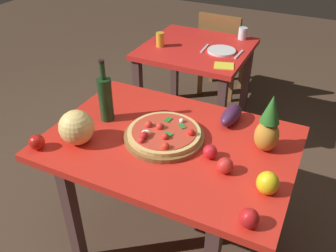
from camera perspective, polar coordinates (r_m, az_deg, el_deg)
ground_plane at (r=2.36m, az=0.27°, el=-16.93°), size 10.00×10.00×0.00m
display_table at (r=1.90m, az=0.32°, el=-4.45°), size 1.26×0.87×0.74m
background_table at (r=3.02m, az=4.47°, el=10.34°), size 0.84×0.81×0.74m
dining_chair at (r=3.62m, az=8.42°, el=11.85°), size 0.41×0.41×0.85m
pizza_board at (r=1.84m, az=-0.68°, el=-1.75°), size 0.41×0.41×0.02m
pizza at (r=1.82m, az=-0.83°, el=-1.12°), size 0.38×0.38×0.06m
wine_bottle at (r=1.97m, az=-9.88°, el=4.38°), size 0.08×0.08×0.35m
pineapple_left at (r=1.77m, az=15.63°, el=-0.07°), size 0.12×0.12×0.30m
melon at (r=1.84m, az=-14.31°, el=-0.22°), size 0.18×0.18×0.18m
bell_pepper at (r=1.58m, az=15.53°, el=-8.70°), size 0.10×0.10×0.11m
eggplant at (r=1.98m, az=9.99°, el=1.67°), size 0.11×0.21×0.09m
tomato_beside_pepper at (r=1.72m, az=6.69°, el=-4.08°), size 0.07×0.07×0.07m
tomato_near_board at (r=1.44m, az=12.74°, el=-14.07°), size 0.08×0.08×0.08m
tomato_at_corner at (r=1.88m, az=-20.09°, el=-2.42°), size 0.08×0.08×0.08m
tomato_by_bottle at (r=1.65m, az=9.05°, el=-6.20°), size 0.08×0.08×0.08m
drinking_glass_juice at (r=2.94m, az=-1.26°, el=13.54°), size 0.06×0.06×0.11m
drinking_glass_water at (r=3.16m, az=11.76°, el=14.18°), size 0.07×0.07×0.10m
dinner_plate at (r=2.89m, az=8.48°, el=11.72°), size 0.22×0.22×0.02m
fork_utensil at (r=2.93m, az=5.83°, el=12.17°), size 0.02×0.18×0.01m
knife_utensil at (r=2.86m, az=11.18°, el=11.09°), size 0.03×0.18×0.01m
napkin_folded at (r=2.65m, az=8.87°, el=9.41°), size 0.17×0.15×0.01m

